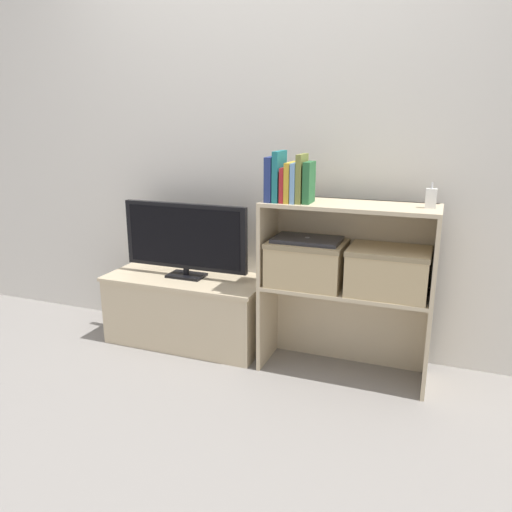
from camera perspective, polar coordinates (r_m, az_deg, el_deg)
The scene contains 17 objects.
ground_plane at distance 2.84m, azimuth -1.20°, elevation -12.74°, with size 16.00×16.00×0.00m, color gray.
wall_back at distance 2.93m, azimuth 2.10°, elevation 12.68°, with size 10.00×0.05×2.40m.
tv_stand at distance 3.11m, azimuth -7.80°, elevation -6.02°, with size 0.97×0.44×0.42m.
tv at distance 2.97m, azimuth -8.13°, elevation 2.06°, with size 0.78×0.14×0.45m.
bookshelf_lower_tier at distance 2.78m, azimuth 10.28°, elevation -6.68°, with size 0.88×0.32×0.48m.
bookshelf_upper_tier at distance 2.64m, azimuth 10.75°, elevation 2.67°, with size 0.88×0.32×0.45m.
book_navy at distance 2.58m, azimuth 1.86°, elevation 8.80°, with size 0.04×0.16×0.23m.
book_teal at distance 2.57m, azimuth 2.68°, elevation 9.09°, with size 0.03×0.16×0.25m.
book_crimson at distance 2.56m, azimuth 3.38°, elevation 8.16°, with size 0.02×0.15×0.17m.
book_mustard at distance 2.55m, azimuth 3.98°, elevation 8.41°, with size 0.03×0.16×0.20m.
book_skyblue at distance 2.54m, azimuth 4.62°, elevation 8.36°, with size 0.02×0.16×0.20m.
book_olive at distance 2.53m, azimuth 5.24°, elevation 8.81°, with size 0.03×0.14×0.24m.
book_forest at distance 2.52m, azimuth 6.07°, elevation 8.35°, with size 0.04×0.13×0.21m.
baby_monitor at distance 2.51m, azimuth 19.37°, elevation 6.24°, with size 0.05×0.04×0.12m.
storage_basket_left at distance 2.65m, azimuth 5.80°, elevation -0.59°, with size 0.40×0.29×0.23m.
storage_basket_right at distance 2.58m, azimuth 14.86°, elevation -1.49°, with size 0.40×0.29×0.23m.
laptop at distance 2.62m, azimuth 5.87°, elevation 1.88°, with size 0.35×0.22×0.02m.
Camera 1 is at (0.95, -2.32, 1.34)m, focal length 35.00 mm.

